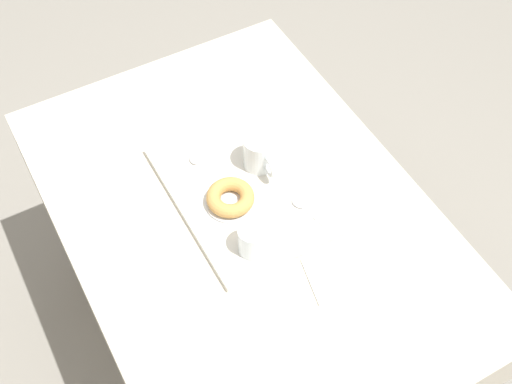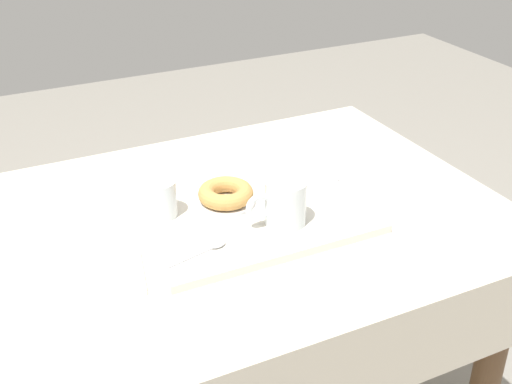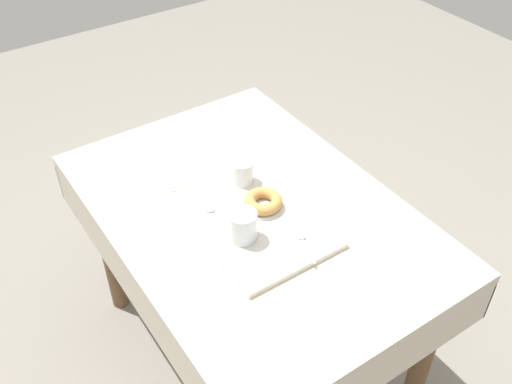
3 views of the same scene
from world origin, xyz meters
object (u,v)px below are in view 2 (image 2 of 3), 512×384
Objects in this scene: sugar_donut_left at (226,193)px; teaspoon_far at (297,182)px; donut_plate_left at (226,202)px; paper_napkin at (110,276)px; teaspoon_near at (211,247)px; dining_table at (219,261)px; serving_tray at (250,216)px; water_glass_near at (160,200)px; tea_mug_left at (284,204)px.

sugar_donut_left reaches higher than teaspoon_far.
sugar_donut_left reaches higher than donut_plate_left.
donut_plate_left is 0.88× the size of paper_napkin.
teaspoon_near is 0.19m from paper_napkin.
serving_tray is (0.06, -0.03, 0.11)m from dining_table.
water_glass_near is 0.67× the size of sugar_donut_left.
dining_table is 10.41× the size of sugar_donut_left.
donut_plate_left reaches higher than dining_table.
teaspoon_near is (-0.06, -0.12, 0.12)m from dining_table.
teaspoon_near reaches higher than donut_plate_left.
paper_napkin is (-0.45, -0.14, -0.02)m from teaspoon_far.
dining_table is 9.84× the size of donut_plate_left.
teaspoon_far reaches higher than serving_tray.
sugar_donut_left is 0.84× the size of paper_napkin.
water_glass_near reaches higher than teaspoon_far.
teaspoon_near is (-0.09, -0.14, -0.02)m from sugar_donut_left.
serving_tray is at bearing -22.57° from water_glass_near.
tea_mug_left reaches higher than teaspoon_far.
water_glass_near is at bearing 147.11° from tea_mug_left.
teaspoon_far is at bearing -0.37° from water_glass_near.
tea_mug_left reaches higher than donut_plate_left.
teaspoon_near is at bearing -74.78° from water_glass_near.
dining_table is 9.63× the size of tea_mug_left.
tea_mug_left is at bearing -32.89° from water_glass_near.
paper_napkin is (-0.31, -0.07, -0.01)m from serving_tray.
sugar_donut_left is 0.91× the size of teaspoon_far.
water_glass_near is at bearing 17.06° from teaspoon_far.
sugar_donut_left is at bearing 42.75° from teaspoon_near.
donut_plate_left is 1.06× the size of sugar_donut_left.
donut_plate_left is at bearing 120.92° from tea_mug_left.
paper_napkin is at bearing -156.19° from sugar_donut_left.
water_glass_near reaches higher than dining_table.
sugar_donut_left is at bearing 0.00° from donut_plate_left.
water_glass_near is at bearing 43.88° from paper_napkin.
teaspoon_far is 0.47m from paper_napkin.
teaspoon_near is at bearing -144.11° from serving_tray.
dining_table is at bearing 27.30° from teaspoon_far.
serving_tray is 4.01× the size of sugar_donut_left.
serving_tray is 0.31m from paper_napkin.
serving_tray is 0.09m from tea_mug_left.
sugar_donut_left is 0.31m from paper_napkin.
tea_mug_left is 0.25m from water_glass_near.
donut_plate_left is (-0.03, 0.05, 0.01)m from serving_tray.
paper_napkin reaches higher than dining_table.
donut_plate_left is 0.18m from teaspoon_far.
teaspoon_near is 0.31m from teaspoon_far.
water_glass_near is 0.14m from donut_plate_left.
tea_mug_left is 0.35m from paper_napkin.
dining_table is at bearing 48.02° from teaspoon_near.
tea_mug_left is at bearing -59.08° from donut_plate_left.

